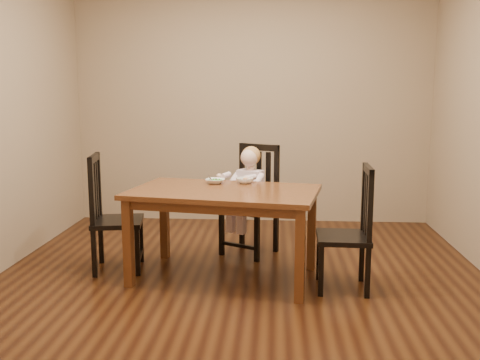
# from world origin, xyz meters

# --- Properties ---
(room) EXTENTS (4.01, 4.01, 2.71)m
(room) POSITION_xyz_m (0.00, 0.00, 1.35)
(room) COLOR #43230E
(room) RESTS_ON ground
(dining_table) EXTENTS (1.58, 1.11, 0.73)m
(dining_table) POSITION_xyz_m (-0.13, 0.03, 0.64)
(dining_table) COLOR #4B2C11
(dining_table) RESTS_ON room
(chair_child) EXTENTS (0.58, 0.57, 1.01)m
(chair_child) POSITION_xyz_m (0.06, 0.75, 0.48)
(chair_child) COLOR black
(chair_child) RESTS_ON room
(chair_left) EXTENTS (0.47, 0.48, 0.98)m
(chair_left) POSITION_xyz_m (-1.09, 0.17, 0.47)
(chair_left) COLOR black
(chair_left) RESTS_ON room
(chair_right) EXTENTS (0.41, 0.42, 0.95)m
(chair_right) POSITION_xyz_m (0.83, -0.15, 0.46)
(chair_right) COLOR black
(chair_right) RESTS_ON room
(toddler) EXTENTS (0.44, 0.47, 0.52)m
(toddler) POSITION_xyz_m (0.03, 0.70, 0.61)
(toddler) COLOR white
(toddler) RESTS_ON chair_child
(bowl_peas) EXTENTS (0.17, 0.17, 0.04)m
(bowl_peas) POSITION_xyz_m (-0.23, 0.30, 0.75)
(bowl_peas) COLOR white
(bowl_peas) RESTS_ON dining_table
(bowl_veg) EXTENTS (0.19, 0.19, 0.05)m
(bowl_veg) POSITION_xyz_m (0.01, 0.33, 0.75)
(bowl_veg) COLOR white
(bowl_veg) RESTS_ON dining_table
(fork) EXTENTS (0.07, 0.13, 0.05)m
(fork) POSITION_xyz_m (-0.28, 0.29, 0.77)
(fork) COLOR silver
(fork) RESTS_ON bowl_peas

